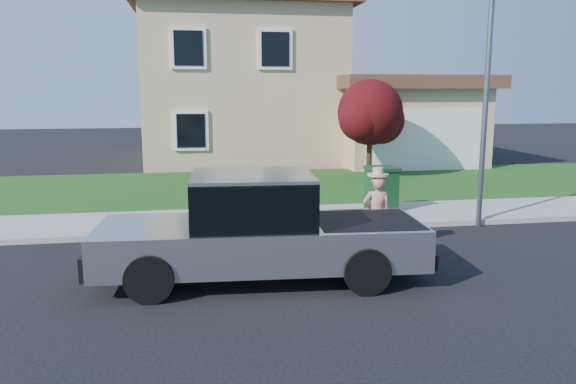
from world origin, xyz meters
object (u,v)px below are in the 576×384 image
(pickup_truck, at_px, (259,231))
(ornamental_tree, at_px, (371,116))
(woman, at_px, (377,213))
(trash_bin, at_px, (381,188))
(street_lamp, at_px, (488,95))

(pickup_truck, height_order, ornamental_tree, ornamental_tree)
(woman, bearing_deg, ornamental_tree, -99.21)
(ornamental_tree, distance_m, trash_bin, 5.67)
(trash_bin, bearing_deg, pickup_truck, -138.47)
(trash_bin, relative_size, street_lamp, 0.21)
(pickup_truck, height_order, trash_bin, pickup_truck)
(woman, relative_size, ornamental_tree, 0.49)
(pickup_truck, height_order, woman, pickup_truck)
(woman, height_order, ornamental_tree, ornamental_tree)
(woman, height_order, street_lamp, street_lamp)
(pickup_truck, distance_m, street_lamp, 6.47)
(woman, relative_size, trash_bin, 1.52)
(trash_bin, bearing_deg, woman, -119.16)
(ornamental_tree, relative_size, street_lamp, 0.64)
(street_lamp, bearing_deg, woman, -159.41)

